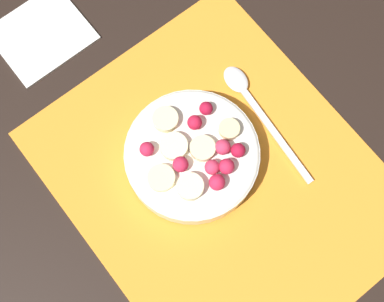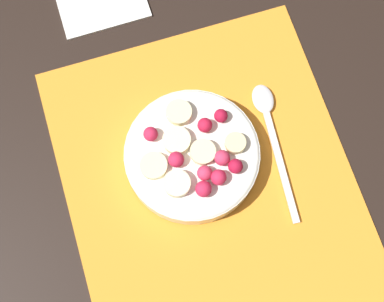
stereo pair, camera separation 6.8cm
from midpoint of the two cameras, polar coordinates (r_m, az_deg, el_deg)
ground_plane at (r=0.72m, az=0.28°, el=-3.51°), size 3.00×3.00×0.00m
placemat at (r=0.71m, az=0.28°, el=-3.46°), size 0.46×0.38×0.01m
fruit_bowl at (r=0.70m, az=-2.72°, el=-0.93°), size 0.18×0.18×0.05m
spoon at (r=0.74m, az=3.71°, el=5.05°), size 0.20×0.04×0.01m
napkin at (r=0.83m, az=-18.07°, el=11.42°), size 0.12×0.13×0.01m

